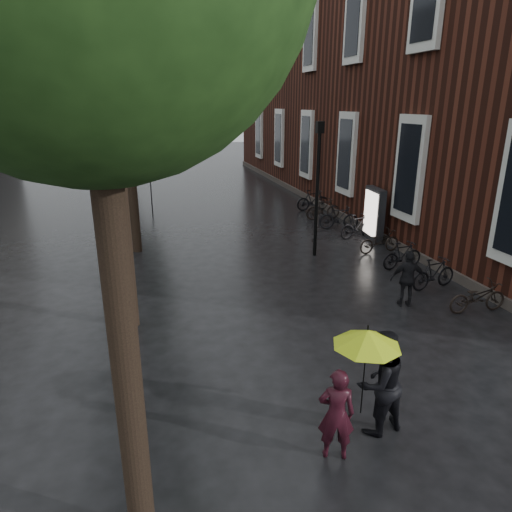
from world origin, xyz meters
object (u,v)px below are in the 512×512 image
object	(u,v)px
ad_lightbox	(374,214)
parked_bicycles	(363,231)
pedestrian_walking	(408,279)
lamp_post	(318,177)
person_black	(380,383)
person_burgundy	(336,414)

from	to	relation	value
ad_lightbox	parked_bicycles	bearing A→B (deg)	-150.59
pedestrian_walking	parked_bicycles	world-z (taller)	pedestrian_walking
ad_lightbox	lamp_post	distance (m)	3.60
parked_bicycles	ad_lightbox	xyz separation A→B (m)	(0.54, 0.24, 0.56)
parked_bicycles	pedestrian_walking	bearing A→B (deg)	-105.94
parked_bicycles	ad_lightbox	distance (m)	0.82
ad_lightbox	lamp_post	xyz separation A→B (m)	(-2.91, -1.21, 1.75)
ad_lightbox	lamp_post	size ratio (longest dim) A/B	0.45
parked_bicycles	person_black	bearing A→B (deg)	-115.98
person_black	ad_lightbox	bearing A→B (deg)	-130.42
person_burgundy	parked_bicycles	size ratio (longest dim) A/B	0.12
parked_bicycles	lamp_post	world-z (taller)	lamp_post
person_burgundy	ad_lightbox	bearing A→B (deg)	-102.68
parked_bicycles	ad_lightbox	world-z (taller)	ad_lightbox
person_burgundy	parked_bicycles	world-z (taller)	person_burgundy
parked_bicycles	lamp_post	xyz separation A→B (m)	(-2.37, -0.97, 2.31)
person_black	lamp_post	world-z (taller)	lamp_post
pedestrian_walking	lamp_post	size ratio (longest dim) A/B	0.34
pedestrian_walking	ad_lightbox	xyz separation A→B (m)	(2.13, 5.81, 0.27)
person_black	parked_bicycles	distance (m)	10.90
pedestrian_walking	ad_lightbox	size ratio (longest dim) A/B	0.74
ad_lightbox	person_burgundy	bearing A→B (deg)	-115.53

